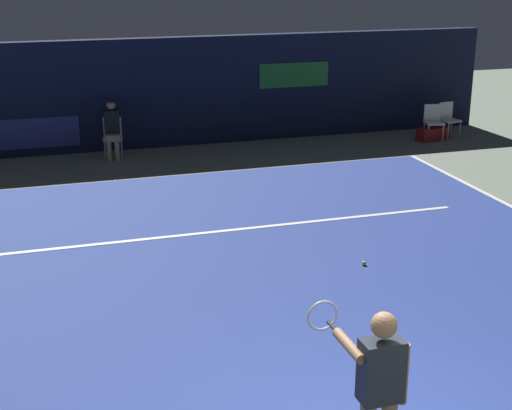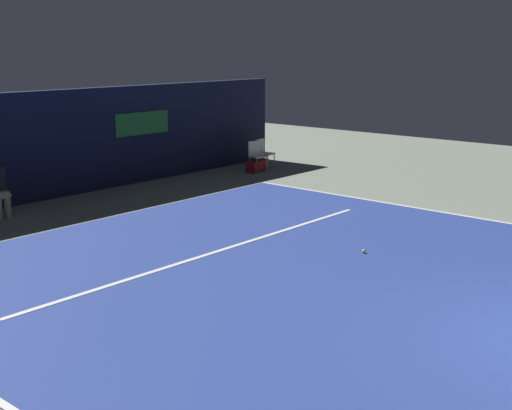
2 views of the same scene
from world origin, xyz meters
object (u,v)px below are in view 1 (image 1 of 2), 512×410
at_px(line_judge_on_chair, 112,128).
at_px(tennis_ball, 364,263).
at_px(tennis_player, 378,391).
at_px(courtside_chair_near, 433,120).
at_px(courtside_chair_far, 449,118).
at_px(equipment_bag, 433,134).

bearing_deg(line_judge_on_chair, tennis_ball, -69.41).
relative_size(tennis_player, courtside_chair_near, 1.97).
bearing_deg(tennis_player, courtside_chair_far, 56.87).
bearing_deg(equipment_bag, line_judge_on_chair, 164.34).
bearing_deg(tennis_ball, courtside_chair_near, 53.84).
bearing_deg(line_judge_on_chair, courtside_chair_near, -4.25).
bearing_deg(equipment_bag, tennis_ball, -137.44).
bearing_deg(courtside_chair_far, tennis_ball, -128.26).
relative_size(tennis_player, tennis_ball, 25.44).
distance_m(line_judge_on_chair, courtside_chair_far, 8.43).
height_order(tennis_player, courtside_chair_near, tennis_player).
height_order(tennis_player, courtside_chair_far, tennis_player).
xyz_separation_m(courtside_chair_near, equipment_bag, (-0.01, -0.03, -0.34)).
height_order(tennis_player, line_judge_on_chair, tennis_player).
distance_m(tennis_player, equipment_bag, 13.54).
xyz_separation_m(tennis_player, line_judge_on_chair, (-0.78, 12.12, -0.30)).
bearing_deg(equipment_bag, tennis_player, -132.87).
height_order(courtside_chair_far, equipment_bag, courtside_chair_far).
distance_m(courtside_chair_far, tennis_ball, 9.04).
bearing_deg(courtside_chair_near, courtside_chair_far, 16.59).
bearing_deg(courtside_chair_far, tennis_player, -123.13).
height_order(courtside_chair_near, courtside_chair_far, same).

